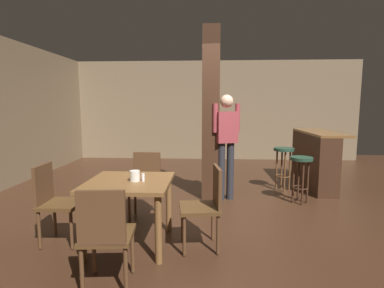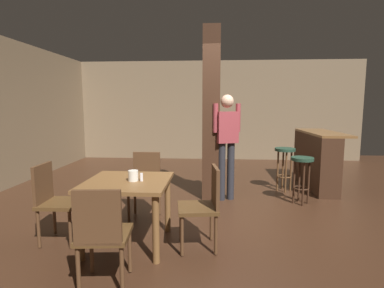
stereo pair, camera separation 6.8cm
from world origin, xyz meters
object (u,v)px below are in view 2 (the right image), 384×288
Objects in this scene: chair_south at (102,232)px; napkin_cup at (133,176)px; chair_east at (205,203)px; bar_stool_near at (302,169)px; standing_person at (227,139)px; salt_shaker at (141,177)px; chair_west at (54,198)px; dining_table at (128,192)px; chair_north at (145,182)px; bar_counter at (315,159)px; bar_stool_mid at (285,159)px.

chair_south reaches higher than napkin_cup.
chair_east is 1.20× the size of bar_stool_near.
standing_person is at bearing 79.99° from chair_east.
napkin_cup is 0.09m from salt_shaker.
dining_table is at bearing -0.63° from chair_west.
chair_west is at bearing -136.58° from chair_north.
standing_person is 1.26m from bar_stool_near.
salt_shaker is (0.09, -0.00, -0.01)m from napkin_cup.
bar_stool_mid is at bearing -153.68° from bar_counter.
bar_counter is 1.18m from bar_stool_near.
chair_east is at bearing -1.61° from dining_table.
chair_west is at bearing -143.49° from bar_stool_mid.
chair_north is 1.52m from standing_person.
napkin_cup reaches higher than salt_shaker.
standing_person is (2.01, 1.69, 0.50)m from chair_west.
chair_west is (-0.86, 0.01, -0.10)m from dining_table.
chair_west reaches higher than bar_stool_near.
dining_table is at bearing -134.19° from bar_stool_mid.
chair_north is at bearing -142.62° from standing_person.
chair_east is 2.18m from bar_stool_near.
chair_west is 0.52× the size of standing_person.
bar_counter is 2.06× the size of bar_stool_mid.
chair_north reaches higher than bar_stool_near.
standing_person reaches higher than bar_stool_near.
bar_stool_near reaches higher than dining_table.
chair_east is at bearing -100.01° from standing_person.
chair_south is 0.52× the size of standing_person.
chair_east is 0.74m from salt_shaker.
chair_south and chair_north have the same top height.
chair_east is (0.83, 0.81, 0.00)m from chair_south.
chair_south is at bearing -93.39° from napkin_cup.
bar_stool_near is (2.17, 1.59, -0.22)m from salt_shaker.
chair_east is at bearing -1.12° from chair_west.
standing_person is 1.30m from bar_stool_mid.
bar_stool_near is at bearing 34.05° from dining_table.
napkin_cup is 3.17m from bar_stool_mid.
salt_shaker is (0.16, -0.02, 0.17)m from dining_table.
standing_person is (0.99, 1.72, 0.22)m from salt_shaker.
bar_stool_mid is at bearing 45.81° from dining_table.
chair_west is at bearing -139.89° from standing_person.
chair_west is 1.00× the size of chair_south.
salt_shaker is 3.79m from bar_counter.
standing_person is 2.01m from bar_counter.
standing_person reaches higher than bar_counter.
standing_person is at bearing -151.16° from bar_stool_mid.
standing_person reaches higher than napkin_cup.
standing_person is (1.15, 1.70, 0.40)m from dining_table.
salt_shaker is 3.11m from bar_stool_mid.
standing_person is 2.19× the size of bar_stool_mid.
chair_south is at bearing -133.77° from bar_stool_near.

